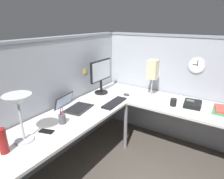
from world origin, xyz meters
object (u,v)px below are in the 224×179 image
pen_cup (62,119)px  book_stack (223,110)px  office_phone (193,105)px  coffee_mug (173,102)px  desk_lamp_dome (18,104)px  computer_mouse (126,95)px  thermos_flask (3,141)px  laptop (72,106)px  cell_phone (47,131)px  wall_clock (197,65)px  keyboard (114,103)px  desk_lamp_paper (153,71)px  monitor (101,74)px

pen_cup → book_stack: size_ratio=0.60×
office_phone → coffee_mug: (-0.09, 0.22, 0.01)m
desk_lamp_dome → office_phone: 1.98m
computer_mouse → thermos_flask: size_ratio=0.47×
laptop → computer_mouse: size_ratio=4.10×
pen_cup → cell_phone: size_ratio=1.25×
cell_phone → thermos_flask: thermos_flask is taller
laptop → office_phone: bearing=-56.4°
desk_lamp_dome → pen_cup: 0.52m
laptop → desk_lamp_dome: (-0.76, -0.14, 0.34)m
desk_lamp_dome → wall_clock: 2.21m
keyboard → coffee_mug: size_ratio=4.48×
desk_lamp_paper → laptop: bearing=142.7°
computer_mouse → desk_lamp_paper: 0.51m
pen_cup → book_stack: (1.25, -1.40, -0.03)m
pen_cup → book_stack: bearing=-48.3°
computer_mouse → pen_cup: (-1.08, 0.17, 0.04)m
book_stack → desk_lamp_paper: bearing=90.6°
monitor → wall_clock: 1.32m
pen_cup → desk_lamp_paper: (1.24, -0.49, 0.33)m
thermos_flask → coffee_mug: 1.92m
thermos_flask → wall_clock: size_ratio=1.00×
office_phone → book_stack: 0.34m
keyboard → desk_lamp_paper: 0.69m
keyboard → computer_mouse: size_ratio=4.13×
cell_phone → wall_clock: wall_clock is taller
computer_mouse → desk_lamp_dome: size_ratio=0.23×
laptop → office_phone: size_ratio=1.91×
pen_cup → thermos_flask: 0.61m
laptop → coffee_mug: 1.28m
keyboard → desk_lamp_paper: bearing=-33.9°
computer_mouse → office_phone: office_phone is taller
monitor → cell_phone: (-1.18, -0.19, -0.29)m
cell_phone → thermos_flask: bearing=158.2°
computer_mouse → pen_cup: 1.10m
laptop → desk_lamp_paper: desk_lamp_paper is taller
computer_mouse → desk_lamp_paper: (0.16, -0.31, 0.37)m
pen_cup → coffee_mug: bearing=-37.7°
monitor → book_stack: 1.64m
keyboard → cell_phone: (-0.95, 0.18, -0.01)m
book_stack → desk_lamp_paper: (-0.01, 0.91, 0.36)m
coffee_mug → wall_clock: 0.62m
desk_lamp_dome → desk_lamp_paper: 1.74m
thermos_flask → wall_clock: wall_clock is taller
monitor → wall_clock: wall_clock is taller
coffee_mug → monitor: bearing=96.9°
computer_mouse → coffee_mug: coffee_mug is taller
keyboard → cell_phone: keyboard is taller
wall_clock → keyboard: bearing=134.6°
laptop → computer_mouse: (0.73, -0.36, -0.01)m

